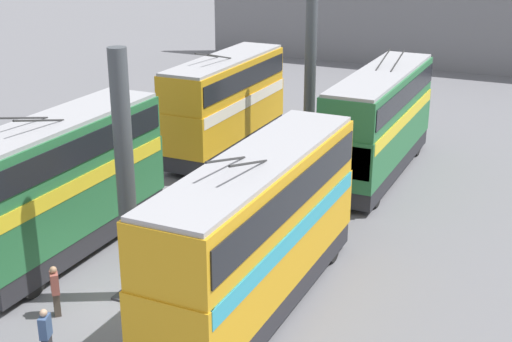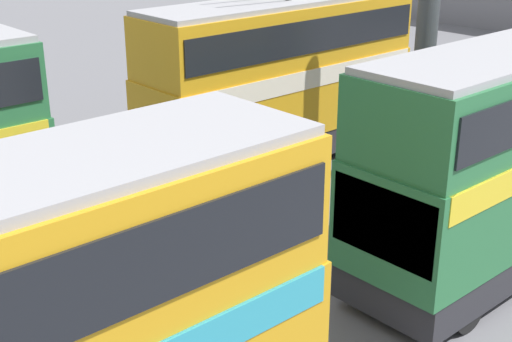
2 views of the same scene
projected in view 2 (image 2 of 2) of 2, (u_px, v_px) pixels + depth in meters
The scene contains 3 objects.
support_column_far at pixel (425, 48), 19.06m from camera, with size 1.04×1.04×8.18m.
bus_right_far at pixel (281, 72), 21.34m from camera, with size 9.25×2.54×5.61m.
oil_drum at pixel (290, 259), 15.55m from camera, with size 0.55×0.55×0.81m.
Camera 2 is at (0.28, -11.11, 7.88)m, focal length 50.00 mm.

